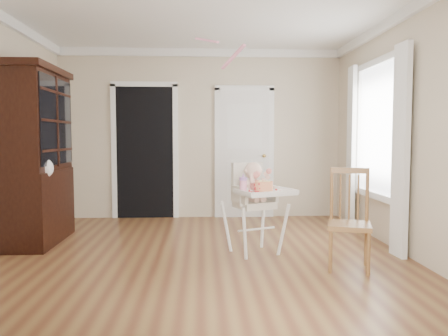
{
  "coord_description": "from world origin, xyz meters",
  "views": [
    {
      "loc": [
        0.01,
        -4.57,
        1.29
      ],
      "look_at": [
        0.25,
        0.13,
        0.97
      ],
      "focal_mm": 35.0,
      "sensor_mm": 36.0,
      "label": 1
    }
  ],
  "objects": [
    {
      "name": "floor",
      "position": [
        0.0,
        0.0,
        0.0
      ],
      "size": [
        5.0,
        5.0,
        0.0
      ],
      "primitive_type": "plane",
      "color": "brown",
      "rests_on": "ground"
    },
    {
      "name": "ceiling",
      "position": [
        0.0,
        0.0,
        2.7
      ],
      "size": [
        5.0,
        5.0,
        0.0
      ],
      "primitive_type": "plane",
      "rotation": [
        3.14,
        0.0,
        0.0
      ],
      "color": "white",
      "rests_on": "wall_back"
    },
    {
      "name": "wall_back",
      "position": [
        0.0,
        2.5,
        1.35
      ],
      "size": [
        4.5,
        0.0,
        4.5
      ],
      "primitive_type": "plane",
      "rotation": [
        1.57,
        0.0,
        0.0
      ],
      "color": "beige",
      "rests_on": "floor"
    },
    {
      "name": "wall_right",
      "position": [
        2.25,
        0.0,
        1.35
      ],
      "size": [
        0.0,
        5.0,
        5.0
      ],
      "primitive_type": "plane",
      "rotation": [
        1.57,
        0.0,
        -1.57
      ],
      "color": "beige",
      "rests_on": "floor"
    },
    {
      "name": "crown_molding",
      "position": [
        0.0,
        0.0,
        2.64
      ],
      "size": [
        4.5,
        5.0,
        0.12
      ],
      "primitive_type": null,
      "color": "white",
      "rests_on": "ceiling"
    },
    {
      "name": "doorway",
      "position": [
        -0.9,
        2.48,
        1.11
      ],
      "size": [
        1.06,
        0.05,
        2.22
      ],
      "color": "black",
      "rests_on": "wall_back"
    },
    {
      "name": "closet_door",
      "position": [
        0.7,
        2.48,
        1.02
      ],
      "size": [
        0.96,
        0.09,
        2.13
      ],
      "color": "white",
      "rests_on": "wall_back"
    },
    {
      "name": "window_right",
      "position": [
        2.18,
        0.8,
        1.29
      ],
      "size": [
        0.13,
        1.84,
        2.3
      ],
      "color": "white",
      "rests_on": "wall_right"
    },
    {
      "name": "high_chair",
      "position": [
        0.6,
        0.22,
        0.64
      ],
      "size": [
        0.82,
        0.9,
        1.04
      ],
      "rotation": [
        0.0,
        0.0,
        0.4
      ],
      "color": "white",
      "rests_on": "floor"
    },
    {
      "name": "baby",
      "position": [
        0.59,
        0.25,
        0.79
      ],
      "size": [
        0.34,
        0.25,
        0.46
      ],
      "rotation": [
        0.0,
        0.0,
        0.4
      ],
      "color": "beige",
      "rests_on": "high_chair"
    },
    {
      "name": "cake",
      "position": [
        0.67,
        -0.01,
        0.78
      ],
      "size": [
        0.25,
        0.25,
        0.12
      ],
      "color": "silver",
      "rests_on": "high_chair"
    },
    {
      "name": "sippy_cup",
      "position": [
        0.45,
        0.01,
        0.8
      ],
      "size": [
        0.08,
        0.08,
        0.2
      ],
      "rotation": [
        0.0,
        0.0,
        0.4
      ],
      "color": "pink",
      "rests_on": "high_chair"
    },
    {
      "name": "china_cabinet",
      "position": [
        -1.99,
        0.86,
        1.07
      ],
      "size": [
        0.57,
        1.27,
        2.15
      ],
      "color": "black",
      "rests_on": "floor"
    },
    {
      "name": "dining_chair",
      "position": [
        1.46,
        -0.39,
        0.46
      ],
      "size": [
        0.51,
        0.51,
        0.99
      ],
      "rotation": [
        0.0,
        0.0,
        -0.3
      ],
      "color": "brown",
      "rests_on": "floor"
    },
    {
      "name": "streamer",
      "position": [
        0.06,
        -0.14,
        2.26
      ],
      "size": [
        0.24,
        0.45,
        0.15
      ],
      "primitive_type": null,
      "rotation": [
        0.26,
        0.0,
        0.45
      ],
      "color": "pink",
      "rests_on": "ceiling"
    }
  ]
}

